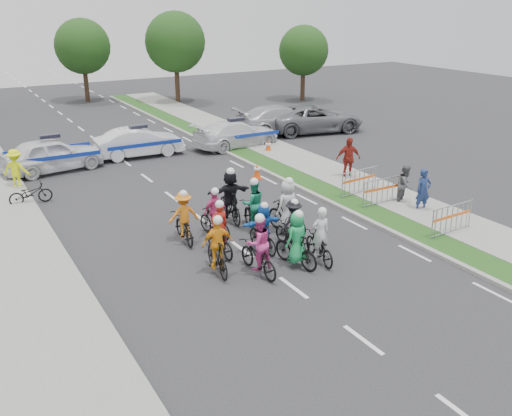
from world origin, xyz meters
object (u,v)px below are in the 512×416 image
tree_2 (304,51)px  rider_3 (217,251)px  rider_5 (263,230)px  barrier_0 (452,220)px  rider_4 (293,228)px  spectator_2 (348,159)px  parked_bike (30,194)px  police_car_2 (236,134)px  civilian_suv (315,118)px  rider_0 (319,243)px  spectator_0 (423,191)px  rider_9 (215,218)px  rider_6 (219,236)px  rider_2 (258,252)px  barrier_1 (382,192)px  rider_10 (184,221)px  marshal_hiviz (16,169)px  rider_11 (230,199)px  police_car_1 (139,142)px  tree_4 (82,46)px  police_car_0 (52,155)px  spectator_1 (406,185)px  cone_0 (257,171)px  tree_1 (175,42)px  rider_1 (296,244)px  barrier_2 (359,183)px  civilian_sedan (281,119)px  rider_8 (253,211)px  cone_1 (268,146)px  rider_7 (287,212)px

tree_2 → rider_3: bearing=-128.8°
rider_5 → barrier_0: (6.18, -2.08, -0.16)m
rider_4 → rider_5: bearing=-19.3°
spectator_2 → parked_bike: bearing=-178.3°
police_car_2 → civilian_suv: (5.88, 0.94, 0.10)m
rider_0 → spectator_0: size_ratio=1.09×
rider_9 → police_car_2: (6.51, 10.69, 0.04)m
rider_6 → civilian_suv: size_ratio=0.31×
rider_2 → barrier_1: (7.11, 2.67, -0.15)m
rider_10 → marshal_hiviz: rider_10 is taller
rider_9 → barrier_0: size_ratio=0.88×
rider_11 → spectator_0: bearing=163.1°
barrier_1 → police_car_1: bearing=115.5°
barrier_1 → tree_4: 30.52m
tree_4 → police_car_0: bearing=-108.8°
rider_9 → tree_4: tree_4 is taller
spectator_1 → cone_0: size_ratio=2.26×
spectator_1 → barrier_0: (-0.92, -3.18, -0.23)m
rider_9 → tree_4: bearing=-106.9°
parked_bike → tree_4: 24.71m
police_car_0 → tree_4: tree_4 is taller
cone_0 → rider_3: bearing=-127.0°
marshal_hiviz → rider_4: bearing=153.4°
rider_0 → tree_1: 30.11m
police_car_1 → barrier_1: 13.19m
barrier_1 → tree_2: 25.02m
rider_2 → tree_4: size_ratio=0.30×
rider_2 → rider_11: rider_11 is taller
rider_1 → barrier_2: (5.87, 4.19, -0.15)m
parked_bike → police_car_1: bearing=-51.3°
police_car_0 → rider_6: bearing=-176.7°
civilian_sedan → rider_0: bearing=156.5°
police_car_2 → marshal_hiviz: marshal_hiviz is taller
rider_8 → rider_11: 1.24m
police_car_1 → spectator_2: spectator_2 is taller
rider_8 → spectator_1: 6.55m
police_car_0 → spectator_0: (10.98, -12.55, 0.04)m
barrier_0 → cone_0: barrier_0 is taller
civilian_sedan → cone_1: size_ratio=8.15×
police_car_2 → barrier_1: size_ratio=2.47×
rider_10 → rider_11: rider_11 is taller
rider_7 → police_car_0: size_ratio=0.44×
rider_3 → police_car_1: bearing=-92.6°
rider_0 → spectator_1: 6.52m
barrier_0 → cone_0: (-2.42, 8.99, -0.22)m
rider_8 → spectator_2: bearing=-143.1°
rider_6 → barrier_1: rider_6 is taller
cone_0 → barrier_0: bearing=-74.9°
tree_2 → spectator_2: bearing=-118.8°
rider_2 → police_car_1: rider_2 is taller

